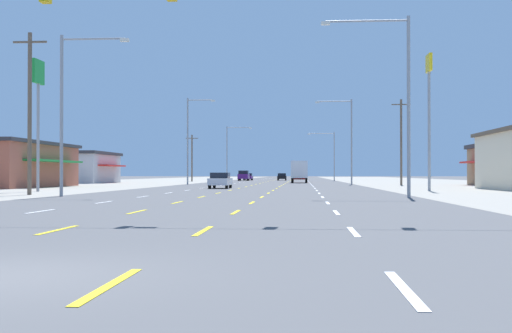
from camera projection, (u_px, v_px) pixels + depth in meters
name	position (u px, v px, depth m)	size (l,w,h in m)	color
ground_plane	(266.00, 186.00, 74.33)	(572.00, 572.00, 0.00)	#4C4C4F
lot_apron_left	(54.00, 185.00, 76.06)	(28.00, 440.00, 0.01)	gray
lot_apron_right	(488.00, 186.00, 72.60)	(28.00, 440.00, 0.01)	gray
lane_markings	(278.00, 182.00, 112.73)	(10.64, 227.60, 0.01)	white
signal_span_wire	(170.00, 44.00, 20.29)	(26.97, 0.53, 9.04)	brown
sedan_inner_left_nearest	(220.00, 180.00, 60.24)	(1.80, 4.50, 1.46)	silver
box_truck_inner_right_near	(299.00, 171.00, 97.45)	(2.40, 7.20, 3.23)	red
suv_far_left_mid	(244.00, 175.00, 126.88)	(1.98, 4.90, 1.98)	#4C196B
sedan_center_turn_midfar	(282.00, 177.00, 133.12)	(1.80, 4.50, 1.46)	black
sedan_far_left_far	(248.00, 177.00, 136.46)	(1.80, 4.50, 1.46)	#4C196B
storefront_left_row_1	(5.00, 164.00, 66.23)	(10.73, 18.33, 4.59)	#A35642
storefront_left_row_2	(73.00, 167.00, 96.55)	(12.17, 14.26, 4.56)	#B2B2B7
pole_sign_left_row_1	(38.00, 93.00, 49.65)	(0.24, 1.88, 10.01)	gray
pole_sign_right_row_1	(429.00, 94.00, 51.24)	(0.24, 1.61, 10.73)	gray
streetlight_left_row_0	(69.00, 103.00, 38.71)	(4.15, 0.26, 9.58)	gray
streetlight_right_row_0	(399.00, 91.00, 37.37)	(5.08, 0.26, 10.38)	gray
streetlight_left_row_1	(190.00, 136.00, 81.50)	(3.52, 0.26, 10.80)	gray
streetlight_right_row_1	(348.00, 135.00, 80.14)	(4.54, 0.26, 10.51)	gray
streetlight_left_row_2	(230.00, 149.00, 124.27)	(4.85, 0.26, 10.40)	gray
streetlight_right_row_2	(331.00, 152.00, 122.92)	(5.12, 0.26, 9.20)	gray
utility_pole_left_row_0	(30.00, 111.00, 41.80)	(2.20, 0.26, 10.39)	brown
utility_pole_right_row_1	(401.00, 141.00, 76.47)	(2.20, 0.26, 10.07)	brown
utility_pole_left_row_2	(192.00, 157.00, 114.61)	(2.20, 0.26, 8.19)	brown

